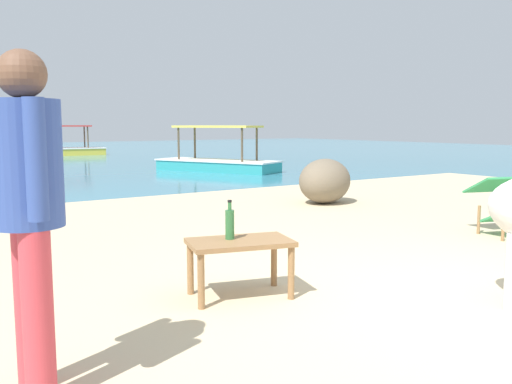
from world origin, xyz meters
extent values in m
cube|color=#CCB78E|center=(0.00, 0.00, 0.02)|extent=(18.00, 14.00, 0.04)
cube|color=olive|center=(-1.33, 1.16, 0.46)|extent=(0.85, 0.62, 0.04)
cylinder|color=olive|center=(-0.96, 1.24, 0.24)|extent=(0.05, 0.05, 0.40)
cylinder|color=olive|center=(-1.05, 0.90, 0.24)|extent=(0.05, 0.05, 0.40)
cylinder|color=olive|center=(-1.61, 1.42, 0.24)|extent=(0.05, 0.05, 0.40)
cylinder|color=olive|center=(-1.71, 1.07, 0.24)|extent=(0.05, 0.05, 0.40)
cylinder|color=#2D6B38|center=(-1.38, 1.23, 0.58)|extent=(0.07, 0.07, 0.22)
cylinder|color=#2D6B38|center=(-1.38, 1.23, 0.72)|extent=(0.03, 0.03, 0.06)
cylinder|color=black|center=(-1.38, 1.23, 0.76)|extent=(0.03, 0.03, 0.02)
cylinder|color=olive|center=(2.15, 1.20, 0.11)|extent=(0.04, 0.04, 0.14)
cylinder|color=olive|center=(2.28, 1.59, 0.21)|extent=(0.04, 0.04, 0.34)
cube|color=#339356|center=(2.46, 1.31, 0.28)|extent=(0.63, 0.58, 0.21)
cube|color=#339356|center=(2.56, 1.61, 0.61)|extent=(0.64, 0.61, 0.23)
cylinder|color=#CC3D47|center=(-2.94, 0.51, 0.45)|extent=(0.14, 0.14, 0.82)
cylinder|color=#CC3D47|center=(-2.94, 0.33, 0.45)|extent=(0.14, 0.14, 0.82)
cylinder|color=#334C99|center=(-2.94, 0.42, 1.15)|extent=(0.32, 0.32, 0.58)
cylinder|color=#334C99|center=(-2.94, 0.63, 1.18)|extent=(0.09, 0.09, 0.52)
cylinder|color=#334C99|center=(-2.94, 0.21, 1.18)|extent=(0.09, 0.09, 0.52)
sphere|color=brown|center=(-2.94, 0.42, 1.55)|extent=(0.22, 0.22, 0.22)
ellipsoid|color=#756651|center=(2.46, 4.56, 0.41)|extent=(1.23, 1.10, 0.73)
cube|color=gold|center=(2.67, 21.96, 0.16)|extent=(3.70, 1.48, 0.28)
cube|color=white|center=(2.67, 21.96, 0.32)|extent=(3.77, 1.54, 0.04)
cylinder|color=brown|center=(1.56, 21.69, 0.77)|extent=(0.06, 0.06, 0.95)
cylinder|color=brown|center=(1.64, 22.45, 0.77)|extent=(0.06, 0.06, 0.95)
cylinder|color=brown|center=(3.71, 21.46, 0.77)|extent=(0.06, 0.06, 0.95)
cylinder|color=brown|center=(3.79, 22.22, 0.77)|extent=(0.06, 0.06, 0.95)
cube|color=red|center=(2.67, 21.96, 1.28)|extent=(2.60, 1.20, 0.06)
cube|color=teal|center=(4.28, 11.27, 0.16)|extent=(2.53, 3.73, 0.28)
cube|color=white|center=(4.28, 11.27, 0.32)|extent=(2.61, 3.81, 0.04)
cylinder|color=brown|center=(3.47, 12.08, 0.77)|extent=(0.06, 0.06, 0.95)
cylinder|color=brown|center=(4.17, 12.41, 0.77)|extent=(0.06, 0.06, 0.95)
cylinder|color=brown|center=(4.39, 10.13, 0.77)|extent=(0.06, 0.06, 0.95)
cylinder|color=brown|center=(5.09, 10.46, 0.77)|extent=(0.06, 0.06, 0.95)
cube|color=#EFD14C|center=(4.28, 11.27, 1.28)|extent=(1.92, 2.68, 0.06)
camera|label=1|loc=(-3.45, -2.21, 1.33)|focal=38.30mm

